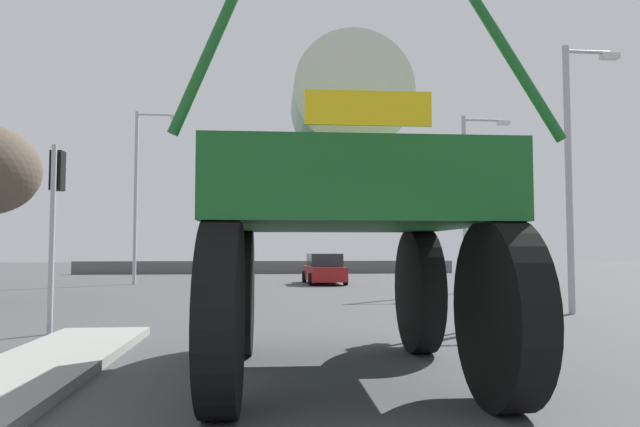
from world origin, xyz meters
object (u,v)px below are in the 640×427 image
at_px(sedan_ahead, 324,270).
at_px(oversize_sprayer, 344,209).
at_px(traffic_signal_near_left, 56,196).
at_px(streetlight_far_right, 469,192).
at_px(streetlight_far_left, 139,187).
at_px(traffic_signal_near_right, 475,191).
at_px(streetlight_near_right, 573,163).

bearing_deg(sedan_ahead, oversize_sprayer, 172.39).
distance_m(oversize_sprayer, sedan_ahead, 21.68).
distance_m(sedan_ahead, traffic_signal_near_left, 18.49).
relative_size(oversize_sprayer, streetlight_far_right, 0.80).
relative_size(traffic_signal_near_left, streetlight_far_left, 0.45).
height_order(oversize_sprayer, streetlight_far_right, streetlight_far_right).
distance_m(traffic_signal_near_right, streetlight_near_right, 4.57).
relative_size(streetlight_far_left, streetlight_far_right, 1.21).
distance_m(oversize_sprayer, traffic_signal_near_left, 7.23).
height_order(traffic_signal_near_left, streetlight_far_left, streetlight_far_left).
relative_size(traffic_signal_near_right, streetlight_near_right, 0.57).
distance_m(traffic_signal_near_left, streetlight_near_right, 13.06).
distance_m(streetlight_far_left, streetlight_far_right, 16.09).
xyz_separation_m(sedan_ahead, streetlight_near_right, (5.35, -14.32, 3.38)).
bearing_deg(streetlight_far_left, traffic_signal_near_right, -57.80).
relative_size(streetlight_near_right, streetlight_far_left, 0.85).
bearing_deg(streetlight_near_right, traffic_signal_near_right, -146.06).
bearing_deg(streetlight_near_right, oversize_sprayer, -135.41).
height_order(sedan_ahead, traffic_signal_near_left, traffic_signal_near_left).
distance_m(sedan_ahead, traffic_signal_near_right, 17.05).
bearing_deg(streetlight_far_left, sedan_ahead, -3.17).
xyz_separation_m(oversize_sprayer, traffic_signal_near_left, (-5.44, 4.73, 0.56)).
xyz_separation_m(oversize_sprayer, streetlight_far_left, (-7.28, 22.05, 2.53)).
height_order(streetlight_far_left, streetlight_far_right, streetlight_far_left).
bearing_deg(traffic_signal_near_left, streetlight_near_right, 11.00).
height_order(oversize_sprayer, streetlight_far_left, streetlight_far_left).
height_order(sedan_ahead, traffic_signal_near_right, traffic_signal_near_right).
height_order(sedan_ahead, streetlight_near_right, streetlight_near_right).
relative_size(oversize_sprayer, traffic_signal_near_right, 1.38).
relative_size(oversize_sprayer, traffic_signal_near_left, 1.47).
distance_m(sedan_ahead, streetlight_far_left, 10.14).
xyz_separation_m(streetlight_near_right, streetlight_far_left, (-14.60, 14.83, 0.74)).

